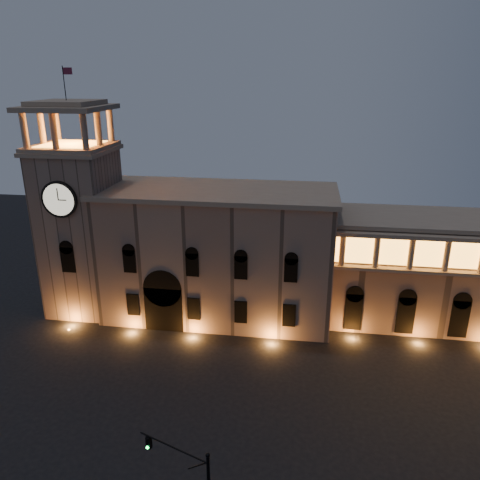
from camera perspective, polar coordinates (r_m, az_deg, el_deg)
The scene contains 4 objects.
ground at distance 48.25m, azimuth -5.32°, elevation -21.23°, with size 160.00×160.00×0.00m, color black.
government_building at distance 62.66m, azimuth -2.81°, elevation -1.67°, with size 30.80×12.80×17.60m.
clock_tower at distance 66.50m, azimuth -18.82°, elevation 1.95°, with size 9.80×9.80×32.40m.
colonnade_wing at distance 67.88m, azimuth 27.17°, elevation -3.51°, with size 40.60×11.50×14.50m.
Camera 1 is at (9.35, -35.33, 31.50)m, focal length 35.00 mm.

